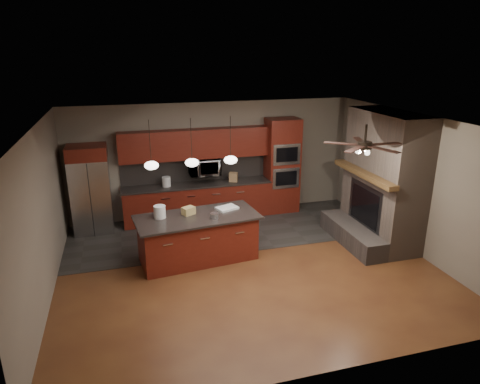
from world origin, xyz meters
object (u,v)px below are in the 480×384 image
object	(u,v)px
refrigerator	(91,189)
cardboard_box	(189,211)
paint_tray	(227,208)
oven_tower	(282,166)
counter_bucket	(166,182)
microwave	(204,167)
white_bucket	(160,212)
kitchen_island	(198,238)
counter_box	(233,177)
paint_can	(214,216)

from	to	relation	value
refrigerator	cardboard_box	size ratio (longest dim) A/B	8.55
refrigerator	paint_tray	xyz separation A→B (m)	(2.69, -1.82, -0.06)
oven_tower	counter_bucket	size ratio (longest dim) A/B	10.36
cardboard_box	microwave	bearing A→B (deg)	43.39
refrigerator	paint_tray	size ratio (longest dim) A/B	4.86
white_bucket	kitchen_island	bearing A→B (deg)	-9.31
kitchen_island	microwave	bearing A→B (deg)	68.57
refrigerator	counter_bucket	bearing A→B (deg)	2.75
microwave	cardboard_box	distance (m)	2.18
oven_tower	paint_tray	world-z (taller)	oven_tower
oven_tower	kitchen_island	distance (m)	3.40
microwave	white_bucket	bearing A→B (deg)	-121.92
oven_tower	counter_box	bearing A→B (deg)	-178.09
refrigerator	counter_box	distance (m)	3.32
cardboard_box	counter_bucket	xyz separation A→B (m)	(-0.20, 1.98, 0.02)
refrigerator	kitchen_island	size ratio (longest dim) A/B	0.81
white_bucket	refrigerator	bearing A→B (deg)	124.88
white_bucket	counter_box	distance (m)	2.78
white_bucket	paint_can	world-z (taller)	white_bucket
paint_can	cardboard_box	size ratio (longest dim) A/B	0.68
kitchen_island	white_bucket	bearing A→B (deg)	164.30
white_bucket	paint_tray	xyz separation A→B (m)	(1.35, 0.11, -0.10)
refrigerator	paint_can	distance (m)	3.24
white_bucket	counter_bucket	bearing A→B (deg)	80.04
paint_tray	cardboard_box	distance (m)	0.80
oven_tower	paint_can	distance (m)	3.25
microwave	paint_can	distance (m)	2.42
microwave	cardboard_box	bearing A→B (deg)	-109.67
paint_tray	white_bucket	bearing A→B (deg)	164.73
oven_tower	refrigerator	bearing A→B (deg)	-179.08
paint_can	cardboard_box	distance (m)	0.56
microwave	kitchen_island	world-z (taller)	microwave
paint_can	counter_box	xyz separation A→B (m)	(0.98, 2.28, 0.04)
microwave	white_bucket	distance (m)	2.44
kitchen_island	counter_bucket	distance (m)	2.22
microwave	white_bucket	world-z (taller)	microwave
refrigerator	kitchen_island	distance (m)	2.93
white_bucket	paint_can	xyz separation A→B (m)	(0.99, -0.32, -0.07)
paint_can	counter_bucket	size ratio (longest dim) A/B	0.69
cardboard_box	counter_bucket	distance (m)	1.99
microwave	kitchen_island	bearing A→B (deg)	-105.04
microwave	paint_tray	distance (m)	1.99
refrigerator	paint_can	size ratio (longest dim) A/B	12.62
kitchen_island	white_bucket	world-z (taller)	white_bucket
white_bucket	paint_tray	distance (m)	1.36
refrigerator	cardboard_box	bearing A→B (deg)	-45.01
microwave	counter_bucket	bearing A→B (deg)	-176.92
paint_tray	refrigerator	bearing A→B (deg)	126.20
refrigerator	oven_tower	bearing A→B (deg)	0.92
oven_tower	counter_box	size ratio (longest dim) A/B	10.72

